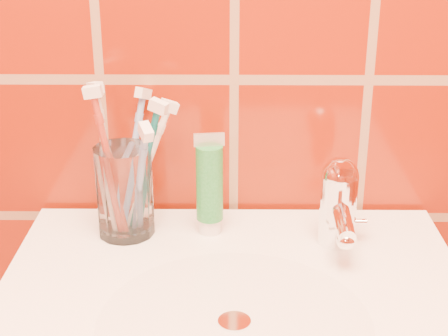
{
  "coord_description": "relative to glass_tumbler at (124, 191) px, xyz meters",
  "views": [
    {
      "loc": [
        -0.01,
        0.29,
        1.29
      ],
      "look_at": [
        -0.01,
        1.08,
        0.96
      ],
      "focal_mm": 55.0,
      "sensor_mm": 36.0,
      "label": 1
    }
  ],
  "objects": [
    {
      "name": "toothbrush_1",
      "position": [
        0.01,
        0.03,
        0.03
      ],
      "size": [
        0.12,
        0.16,
        0.21
      ],
      "primitive_type": null,
      "rotation": [
        0.37,
        0.0,
        2.65
      ],
      "color": "#7491CE",
      "rests_on": "glass_tumbler"
    },
    {
      "name": "toothbrush_3",
      "position": [
        -0.01,
        -0.01,
        0.04
      ],
      "size": [
        0.06,
        0.05,
        0.22
      ],
      "primitive_type": null,
      "rotation": [
        0.15,
        0.0,
        -1.58
      ],
      "color": "#A23422",
      "rests_on": "glass_tumbler"
    },
    {
      "name": "faucet",
      "position": [
        0.28,
        -0.03,
        0.0
      ],
      "size": [
        0.05,
        0.11,
        0.12
      ],
      "color": "white",
      "rests_on": "pedestal_sink"
    },
    {
      "name": "glass_tumbler",
      "position": [
        0.0,
        0.0,
        0.0
      ],
      "size": [
        0.09,
        0.09,
        0.12
      ],
      "primitive_type": "cylinder",
      "rotation": [
        0.0,
        0.0,
        0.27
      ],
      "color": "white",
      "rests_on": "pedestal_sink"
    },
    {
      "name": "toothbrush_0",
      "position": [
        -0.02,
        0.01,
        0.04
      ],
      "size": [
        0.1,
        0.1,
        0.22
      ],
      "primitive_type": null,
      "rotation": [
        0.2,
        0.0,
        -2.43
      ],
      "color": "silver",
      "rests_on": "glass_tumbler"
    },
    {
      "name": "toothpaste_tube",
      "position": [
        0.11,
        0.0,
        0.0
      ],
      "size": [
        0.04,
        0.04,
        0.14
      ],
      "rotation": [
        0.0,
        0.0,
        0.13
      ],
      "color": "white",
      "rests_on": "pedestal_sink"
    },
    {
      "name": "toothbrush_5",
      "position": [
        0.03,
        0.02,
        0.03
      ],
      "size": [
        0.14,
        0.12,
        0.19
      ],
      "primitive_type": null,
      "rotation": [
        0.39,
        0.0,
        1.93
      ],
      "color": "white",
      "rests_on": "glass_tumbler"
    },
    {
      "name": "toothbrush_2",
      "position": [
        0.03,
        0.0,
        0.03
      ],
      "size": [
        0.11,
        0.1,
        0.2
      ],
      "primitive_type": null,
      "rotation": [
        0.28,
        0.0,
        1.19
      ],
      "color": "#0C626A",
      "rests_on": "glass_tumbler"
    },
    {
      "name": "toothbrush_4",
      "position": [
        0.02,
        -0.03,
        0.03
      ],
      "size": [
        0.12,
        0.16,
        0.2
      ],
      "primitive_type": null,
      "rotation": [
        0.42,
        0.0,
        0.45
      ],
      "color": "#6886B8",
      "rests_on": "glass_tumbler"
    }
  ]
}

